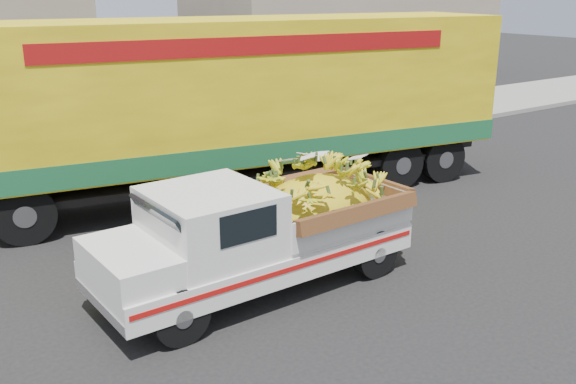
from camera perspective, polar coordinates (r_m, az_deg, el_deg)
ground at (r=10.02m, az=3.29°, el=-8.40°), size 100.00×100.00×0.00m
curb at (r=15.81m, az=-12.95°, el=1.39°), size 60.00×0.25×0.15m
sidewalk at (r=17.71m, az=-15.59°, el=2.93°), size 60.00×4.00×0.14m
building_right at (r=30.37m, az=5.26°, el=15.06°), size 14.00×6.00×6.00m
pickup_truck at (r=9.80m, az=-1.06°, el=-3.10°), size 4.93×1.89×1.71m
semi_trailer at (r=13.79m, az=-4.28°, el=8.17°), size 12.08×4.58×3.80m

